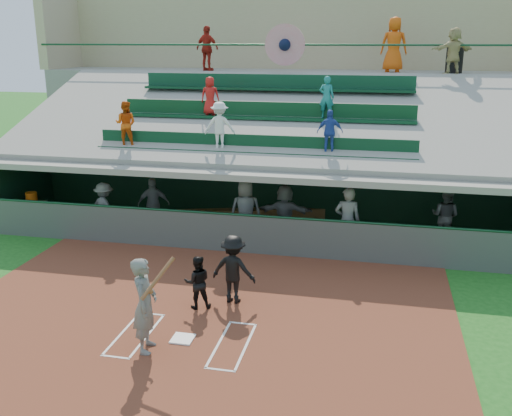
% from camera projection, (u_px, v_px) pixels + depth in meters
% --- Properties ---
extents(ground, '(100.00, 100.00, 0.00)m').
position_uv_depth(ground, '(183.00, 340.00, 11.40)').
color(ground, '#1A5919').
rests_on(ground, ground).
extents(dirt_slab, '(11.00, 9.00, 0.02)m').
position_uv_depth(dirt_slab, '(191.00, 328.00, 11.87)').
color(dirt_slab, '#602C1B').
rests_on(dirt_slab, ground).
extents(home_plate, '(0.43, 0.43, 0.03)m').
position_uv_depth(home_plate, '(183.00, 339.00, 11.39)').
color(home_plate, white).
rests_on(home_plate, dirt_slab).
extents(batters_box_chalk, '(2.65, 1.85, 0.01)m').
position_uv_depth(batters_box_chalk, '(183.00, 339.00, 11.40)').
color(batters_box_chalk, white).
rests_on(batters_box_chalk, dirt_slab).
extents(dugout_floor, '(16.00, 3.50, 0.04)m').
position_uv_depth(dugout_floor, '(255.00, 232.00, 17.72)').
color(dugout_floor, gray).
rests_on(dugout_floor, ground).
extents(concourse_slab, '(20.00, 3.00, 4.60)m').
position_uv_depth(concourse_slab, '(290.00, 128.00, 23.40)').
color(concourse_slab, gray).
rests_on(concourse_slab, ground).
extents(grandstand, '(20.40, 10.40, 7.80)m').
position_uv_depth(grandstand, '(277.00, 141.00, 20.62)').
color(grandstand, '#4C524C').
rests_on(grandstand, ground).
extents(batter_at_plate, '(0.90, 0.79, 1.95)m').
position_uv_depth(batter_at_plate, '(145.00, 305.00, 10.77)').
color(batter_at_plate, '#5C5E59').
rests_on(batter_at_plate, dirt_slab).
extents(catcher, '(0.71, 0.64, 1.22)m').
position_uv_depth(catcher, '(197.00, 282.00, 12.60)').
color(catcher, black).
rests_on(catcher, dirt_slab).
extents(home_umpire, '(1.08, 0.70, 1.58)m').
position_uv_depth(home_umpire, '(233.00, 269.00, 12.85)').
color(home_umpire, black).
rests_on(home_umpire, dirt_slab).
extents(dugout_bench, '(12.78, 4.28, 0.40)m').
position_uv_depth(dugout_bench, '(258.00, 215.00, 18.78)').
color(dugout_bench, olive).
rests_on(dugout_bench, dugout_floor).
extents(white_table, '(1.01, 0.89, 0.74)m').
position_uv_depth(white_table, '(33.00, 214.00, 18.25)').
color(white_table, white).
rests_on(white_table, dugout_floor).
extents(water_cooler, '(0.35, 0.35, 0.35)m').
position_uv_depth(water_cooler, '(32.00, 198.00, 18.11)').
color(water_cooler, '#E65D0D').
rests_on(water_cooler, white_table).
extents(dugout_player_a, '(1.18, 0.96, 1.60)m').
position_uv_depth(dugout_player_a, '(105.00, 208.00, 17.38)').
color(dugout_player_a, '#5F625D').
rests_on(dugout_player_a, dugout_floor).
extents(dugout_player_b, '(1.05, 0.69, 1.67)m').
position_uv_depth(dugout_player_b, '(154.00, 204.00, 17.70)').
color(dugout_player_b, '#60635E').
rests_on(dugout_player_b, dugout_floor).
extents(dugout_player_c, '(1.02, 0.78, 1.87)m').
position_uv_depth(dugout_player_c, '(246.00, 211.00, 16.64)').
color(dugout_player_c, '#545752').
rests_on(dugout_player_c, dugout_floor).
extents(dugout_player_d, '(1.62, 0.56, 1.73)m').
position_uv_depth(dugout_player_d, '(285.00, 213.00, 16.67)').
color(dugout_player_d, '#5B5D58').
rests_on(dugout_player_d, dugout_floor).
extents(dugout_player_e, '(0.73, 0.51, 1.92)m').
position_uv_depth(dugout_player_e, '(347.00, 221.00, 15.62)').
color(dugout_player_e, '#5D605A').
rests_on(dugout_player_e, dugout_floor).
extents(dugout_player_f, '(1.00, 0.91, 1.67)m').
position_uv_depth(dugout_player_f, '(445.00, 216.00, 16.51)').
color(dugout_player_f, '#575954').
rests_on(dugout_player_f, dugout_floor).
extents(trash_bin, '(0.61, 0.61, 0.91)m').
position_uv_depth(trash_bin, '(454.00, 60.00, 20.83)').
color(trash_bin, black).
rests_on(trash_bin, concourse_slab).
extents(concourse_staff_a, '(1.08, 0.71, 1.71)m').
position_uv_depth(concourse_staff_a, '(207.00, 48.00, 22.26)').
color(concourse_staff_a, '#AB1E13').
rests_on(concourse_staff_a, concourse_slab).
extents(concourse_staff_b, '(1.00, 0.67, 2.01)m').
position_uv_depth(concourse_staff_b, '(394.00, 45.00, 21.35)').
color(concourse_staff_b, '#E2530D').
rests_on(concourse_staff_b, concourse_slab).
extents(concourse_staff_c, '(1.56, 0.97, 1.61)m').
position_uv_depth(concourse_staff_c, '(453.00, 51.00, 19.92)').
color(concourse_staff_c, tan).
rests_on(concourse_staff_c, concourse_slab).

